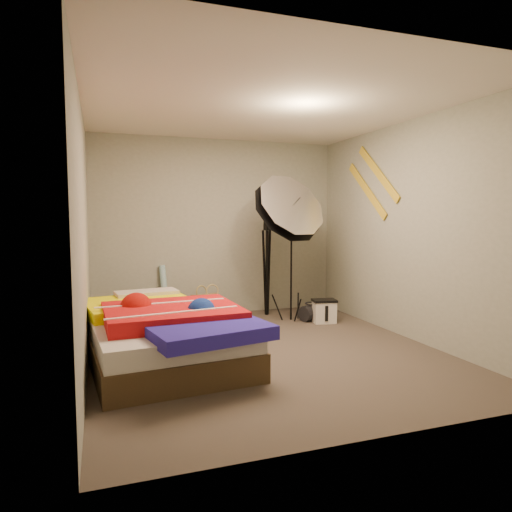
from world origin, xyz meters
name	(u,v)px	position (x,y,z in m)	size (l,w,h in m)	color
floor	(266,351)	(0.00, 0.00, 0.00)	(4.00, 4.00, 0.00)	#50433B
ceiling	(266,107)	(0.00, 0.00, 2.50)	(4.00, 4.00, 0.00)	silver
wall_back	(218,227)	(0.00, 2.00, 1.25)	(3.50, 3.50, 0.00)	#9C9F90
wall_front	(379,243)	(0.00, -2.00, 1.25)	(3.50, 3.50, 0.00)	#9C9F90
wall_left	(84,234)	(-1.75, 0.00, 1.25)	(4.00, 4.00, 0.00)	#9C9F90
wall_right	(409,230)	(1.75, 0.00, 1.25)	(4.00, 4.00, 0.00)	#9C9F90
tote_bag	(205,307)	(-0.28, 1.60, 0.18)	(0.36, 0.11, 0.36)	#A68656
wrapping_roll	(165,292)	(-0.79, 1.90, 0.37)	(0.08, 0.08, 0.74)	#54AEC2
camera_case	(324,312)	(1.18, 0.96, 0.14)	(0.29, 0.21, 0.29)	silver
duffel_bag	(312,312)	(1.10, 1.14, 0.10)	(0.21, 0.21, 0.34)	black
wall_stripe_upper	(378,173)	(1.73, 0.60, 1.95)	(0.02, 1.10, 0.10)	gold
wall_stripe_lower	(367,190)	(1.73, 0.85, 1.75)	(0.02, 1.10, 0.10)	gold
bed	(164,332)	(-1.04, 0.01, 0.29)	(1.61, 2.21, 0.57)	#42311D
photo_umbrella	(287,211)	(0.70, 1.11, 1.48)	(1.14, 0.85, 2.06)	black
camera_tripod	(267,262)	(0.63, 1.68, 0.77)	(0.09, 0.09, 1.34)	black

